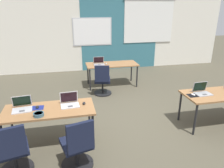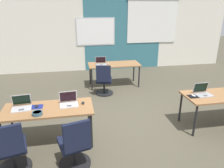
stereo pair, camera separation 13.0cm
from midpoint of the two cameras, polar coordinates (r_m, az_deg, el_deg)
The scene contains 19 objects.
ground_plane at distance 5.03m, azimuth 6.10°, elevation -9.08°, with size 24.00×24.00×0.00m.
back_wall_assembly at distance 8.55m, azimuth -1.34°, elevation 13.30°, with size 10.00×0.27×2.80m.
desk_near_left at distance 4.04m, azimuth -15.71°, elevation -6.97°, with size 1.60×0.70×0.72m.
desk_near_right at distance 5.04m, azimuth 27.90°, elevation -3.07°, with size 1.60×0.70×0.72m.
desk_far_center at distance 6.76m, azimuth 1.10°, elevation 4.90°, with size 1.60×0.70×0.72m.
laptop_near_left_end at distance 4.14m, azimuth -22.12°, elevation -5.37°, with size 0.36×0.33×0.23m.
mousepad_near_left_end at distance 4.12m, azimuth -18.57°, elevation -5.80°, with size 0.22×0.19×0.00m.
mouse_near_left_end at distance 4.11m, azimuth -18.60°, elevation -5.56°, with size 0.06×0.10×0.03m.
chair_near_left_end at distance 3.69m, azimuth -24.23°, elevation -16.17°, with size 0.53×0.59×0.92m.
laptop_near_left_inner at distance 4.04m, azimuth -10.56°, elevation -4.73°, with size 0.35×0.29×0.24m.
mouse_near_left_inner at distance 4.05m, azimuth -6.82°, elevation -5.01°, with size 0.07×0.11×0.03m.
chair_near_left_inner at distance 3.51m, azimuth -8.76°, elevation -16.42°, with size 0.54×0.59×0.92m.
laptop_far_left at distance 6.68m, azimuth -2.39°, elevation 5.65°, with size 0.35×0.32×0.23m.
mouse_far_left at distance 6.70m, azimuth -0.45°, elevation 5.45°, with size 0.07×0.11×0.03m.
chair_far_left at distance 6.13m, azimuth -1.55°, elevation 0.46°, with size 0.52×0.57×0.92m.
laptop_near_right_inner at distance 4.81m, azimuth 23.72°, elevation -2.04°, with size 0.34×0.29×0.23m.
mousepad_near_right_inner at distance 4.66m, azimuth 21.61°, elevation -3.09°, with size 0.22×0.19×0.00m.
mouse_near_right_inner at distance 4.65m, azimuth 21.64°, elevation -2.87°, with size 0.08×0.11×0.03m.
snack_bowl at distance 3.81m, azimuth -18.36°, elevation -7.37°, with size 0.18×0.18×0.06m.
Camera 2 is at (-1.24, -4.20, 2.46)m, focal length 34.33 mm.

